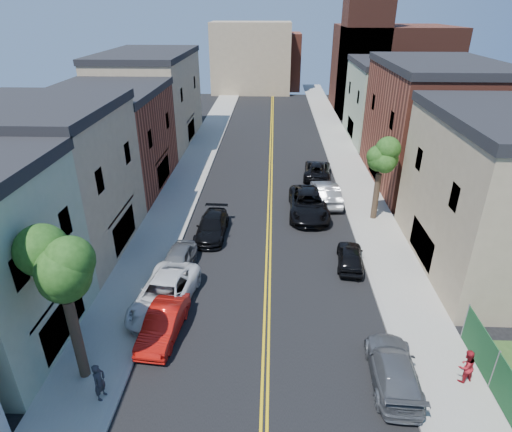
# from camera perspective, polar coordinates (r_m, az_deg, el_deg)

# --- Properties ---
(sidewalk_left) EXTENTS (3.20, 100.00, 0.15)m
(sidewalk_left) POSITION_cam_1_polar(r_m,az_deg,el_deg) (42.76, -8.73, 6.12)
(sidewalk_left) COLOR gray
(sidewalk_left) RESTS_ON ground
(sidewalk_right) EXTENTS (3.20, 100.00, 0.15)m
(sidewalk_right) POSITION_cam_1_polar(r_m,az_deg,el_deg) (42.71, 12.69, 5.75)
(sidewalk_right) COLOR gray
(sidewalk_right) RESTS_ON ground
(curb_left) EXTENTS (0.30, 100.00, 0.15)m
(curb_left) POSITION_cam_1_polar(r_m,az_deg,el_deg) (42.46, -6.40, 6.12)
(curb_left) COLOR gray
(curb_left) RESTS_ON ground
(curb_right) EXTENTS (0.30, 100.00, 0.15)m
(curb_right) POSITION_cam_1_polar(r_m,az_deg,el_deg) (42.42, 10.35, 5.83)
(curb_right) COLOR gray
(curb_right) RESTS_ON ground
(bldg_left_tan_near) EXTENTS (9.00, 10.00, 9.00)m
(bldg_left_tan_near) POSITION_cam_1_polar(r_m,az_deg,el_deg) (29.96, -26.10, 3.73)
(bldg_left_tan_near) COLOR #998466
(bldg_left_tan_near) RESTS_ON ground
(bldg_left_brick) EXTENTS (9.00, 12.00, 8.00)m
(bldg_left_brick) POSITION_cam_1_polar(r_m,az_deg,el_deg) (39.56, -19.00, 9.31)
(bldg_left_brick) COLOR brown
(bldg_left_brick) RESTS_ON ground
(bldg_left_tan_far) EXTENTS (9.00, 16.00, 9.50)m
(bldg_left_tan_far) POSITION_cam_1_polar(r_m,az_deg,el_deg) (52.30, -13.90, 14.74)
(bldg_left_tan_far) COLOR #998466
(bldg_left_tan_far) RESTS_ON ground
(bldg_right_tan) EXTENTS (9.00, 12.00, 9.00)m
(bldg_right_tan) POSITION_cam_1_polar(r_m,az_deg,el_deg) (29.02, 30.65, 1.98)
(bldg_right_tan) COLOR #998466
(bldg_right_tan) RESTS_ON ground
(bldg_right_brick) EXTENTS (9.00, 14.00, 10.00)m
(bldg_right_brick) POSITION_cam_1_polar(r_m,az_deg,el_deg) (41.01, 22.39, 10.80)
(bldg_right_brick) COLOR brown
(bldg_right_brick) RESTS_ON ground
(bldg_right_palegrn) EXTENTS (9.00, 12.00, 8.50)m
(bldg_right_palegrn) POSITION_cam_1_polar(r_m,az_deg,el_deg) (54.22, 17.61, 14.15)
(bldg_right_palegrn) COLOR gray
(bldg_right_palegrn) RESTS_ON ground
(church) EXTENTS (16.20, 14.20, 22.60)m
(church) POSITION_cam_1_polar(r_m,az_deg,el_deg) (68.78, 16.87, 19.18)
(church) COLOR #4C2319
(church) RESTS_ON ground
(backdrop_left) EXTENTS (14.00, 8.00, 12.00)m
(backdrop_left) POSITION_cam_1_polar(r_m,az_deg,el_deg) (81.93, -0.65, 20.36)
(backdrop_left) COLOR #998466
(backdrop_left) RESTS_ON ground
(backdrop_center) EXTENTS (10.00, 8.00, 10.00)m
(backdrop_center) POSITION_cam_1_polar(r_m,az_deg,el_deg) (85.91, 2.33, 19.95)
(backdrop_center) COLOR brown
(backdrop_center) RESTS_ON ground
(tree_left_mid) EXTENTS (5.20, 5.20, 9.29)m
(tree_left_mid) POSITION_cam_1_polar(r_m,az_deg,el_deg) (17.58, -25.23, -3.88)
(tree_left_mid) COLOR #35241A
(tree_left_mid) RESTS_ON sidewalk_left
(tree_right_far) EXTENTS (4.40, 4.40, 8.03)m
(tree_right_far) POSITION_cam_1_polar(r_m,az_deg,el_deg) (31.67, 16.62, 8.92)
(tree_right_far) COLOR #35241A
(tree_right_far) RESTS_ON sidewalk_right
(red_sedan) EXTENTS (1.93, 4.49, 1.44)m
(red_sedan) POSITION_cam_1_polar(r_m,az_deg,el_deg) (21.99, -12.27, -13.82)
(red_sedan) COLOR red
(red_sedan) RESTS_ON ground
(white_pickup) EXTENTS (3.32, 6.05, 1.61)m
(white_pickup) POSITION_cam_1_polar(r_m,az_deg,el_deg) (23.71, -12.12, -10.17)
(white_pickup) COLOR silver
(white_pickup) RESTS_ON ground
(grey_car_left) EXTENTS (2.03, 4.40, 1.46)m
(grey_car_left) POSITION_cam_1_polar(r_m,az_deg,el_deg) (26.44, -10.44, -5.98)
(grey_car_left) COLOR #505357
(grey_car_left) RESTS_ON ground
(black_car_left) EXTENTS (2.15, 4.97, 1.42)m
(black_car_left) POSITION_cam_1_polar(r_m,az_deg,el_deg) (30.14, -5.91, -1.38)
(black_car_left) COLOR black
(black_car_left) RESTS_ON ground
(grey_car_right) EXTENTS (2.21, 4.92, 1.40)m
(grey_car_right) POSITION_cam_1_polar(r_m,az_deg,el_deg) (20.29, 17.90, -18.88)
(grey_car_right) COLOR #505257
(grey_car_right) RESTS_ON ground
(black_car_right) EXTENTS (1.99, 4.03, 1.32)m
(black_car_right) POSITION_cam_1_polar(r_m,az_deg,el_deg) (27.26, 12.49, -5.29)
(black_car_right) COLOR black
(black_car_right) RESTS_ON ground
(silver_car_right) EXTENTS (2.25, 5.26, 1.69)m
(silver_car_right) POSITION_cam_1_polar(r_m,az_deg,el_deg) (35.45, 9.32, 3.05)
(silver_car_right) COLOR #94969B
(silver_car_right) RESTS_ON ground
(dark_car_right_far) EXTENTS (2.96, 5.44, 1.45)m
(dark_car_right_far) POSITION_cam_1_polar(r_m,az_deg,el_deg) (40.87, 8.19, 6.16)
(dark_car_right_far) COLOR black
(dark_car_right_far) RESTS_ON ground
(black_suv_lane) EXTENTS (3.06, 6.45, 1.78)m
(black_suv_lane) POSITION_cam_1_polar(r_m,az_deg,el_deg) (33.20, 7.03, 1.64)
(black_suv_lane) COLOR black
(black_suv_lane) RESTS_ON ground
(pedestrian_left) EXTENTS (0.55, 0.71, 1.73)m
(pedestrian_left) POSITION_cam_1_polar(r_m,az_deg,el_deg) (19.57, -20.20, -20.08)
(pedestrian_left) COLOR #25262D
(pedestrian_left) RESTS_ON sidewalk_left
(pedestrian_right) EXTENTS (0.96, 0.86, 1.63)m
(pedestrian_right) POSITION_cam_1_polar(r_m,az_deg,el_deg) (21.13, 26.25, -17.55)
(pedestrian_right) COLOR maroon
(pedestrian_right) RESTS_ON sidewalk_right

